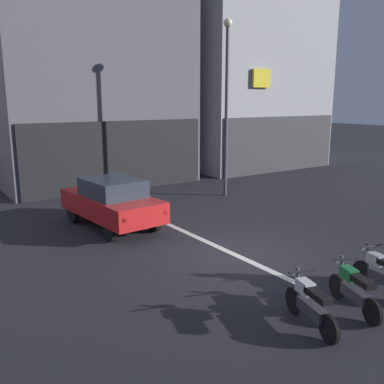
{
  "coord_description": "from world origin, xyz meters",
  "views": [
    {
      "loc": [
        -7.07,
        -8.26,
        4.1
      ],
      "look_at": [
        -0.07,
        2.0,
        1.4
      ],
      "focal_mm": 39.51,
      "sensor_mm": 36.0,
      "label": 1
    }
  ],
  "objects_px": {
    "car_red_crossing_near": "(112,201)",
    "motorcycle_green_row_left_mid": "(354,289)",
    "motorcycle_silver_row_centre": "(382,273)",
    "street_lamp": "(227,92)",
    "motorcycle_white_row_leftmost": "(310,303)"
  },
  "relations": [
    {
      "from": "car_red_crossing_near",
      "to": "motorcycle_silver_row_centre",
      "type": "height_order",
      "value": "car_red_crossing_near"
    },
    {
      "from": "motorcycle_white_row_leftmost",
      "to": "car_red_crossing_near",
      "type": "bearing_deg",
      "value": 93.06
    },
    {
      "from": "car_red_crossing_near",
      "to": "motorcycle_green_row_left_mid",
      "type": "bearing_deg",
      "value": -78.47
    },
    {
      "from": "motorcycle_white_row_leftmost",
      "to": "motorcycle_green_row_left_mid",
      "type": "bearing_deg",
      "value": -3.35
    },
    {
      "from": "motorcycle_green_row_left_mid",
      "to": "motorcycle_silver_row_centre",
      "type": "height_order",
      "value": "same"
    },
    {
      "from": "car_red_crossing_near",
      "to": "street_lamp",
      "type": "bearing_deg",
      "value": 15.21
    },
    {
      "from": "street_lamp",
      "to": "motorcycle_green_row_left_mid",
      "type": "height_order",
      "value": "street_lamp"
    },
    {
      "from": "street_lamp",
      "to": "motorcycle_green_row_left_mid",
      "type": "distance_m",
      "value": 11.3
    },
    {
      "from": "motorcycle_green_row_left_mid",
      "to": "motorcycle_white_row_leftmost",
      "type": "bearing_deg",
      "value": 176.65
    },
    {
      "from": "car_red_crossing_near",
      "to": "street_lamp",
      "type": "relative_size",
      "value": 0.58
    },
    {
      "from": "street_lamp",
      "to": "motorcycle_white_row_leftmost",
      "type": "distance_m",
      "value": 11.76
    },
    {
      "from": "street_lamp",
      "to": "motorcycle_white_row_leftmost",
      "type": "relative_size",
      "value": 4.54
    },
    {
      "from": "car_red_crossing_near",
      "to": "motorcycle_white_row_leftmost",
      "type": "bearing_deg",
      "value": -86.94
    },
    {
      "from": "car_red_crossing_near",
      "to": "motorcycle_silver_row_centre",
      "type": "bearing_deg",
      "value": -70.13
    },
    {
      "from": "motorcycle_green_row_left_mid",
      "to": "motorcycle_silver_row_centre",
      "type": "distance_m",
      "value": 1.21
    }
  ]
}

